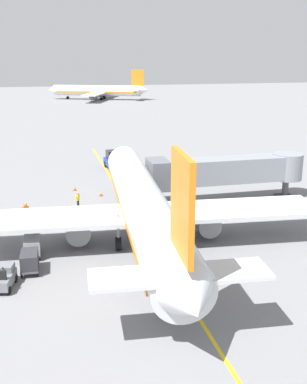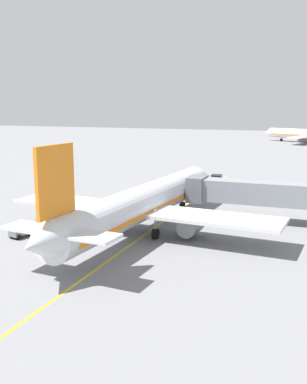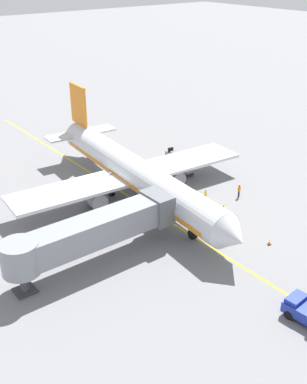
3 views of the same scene
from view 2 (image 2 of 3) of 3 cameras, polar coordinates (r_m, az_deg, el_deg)
name	(u,v)px [view 2 (image 2 of 3)]	position (r m, az deg, el deg)	size (l,w,h in m)	color
ground_plane	(153,229)	(49.88, -0.13, -4.75)	(400.00, 400.00, 0.00)	slate
gate_lead_in_line	(153,229)	(49.88, -0.13, -4.74)	(0.24, 80.00, 0.01)	gold
parked_airliner	(143,203)	(48.00, -1.37, -1.46)	(30.32, 37.35, 10.63)	silver
jet_bridge	(261,193)	(53.64, 13.44, -0.13)	(17.34, 3.50, 4.98)	gray
pushback_tractor	(216,183)	(72.97, 7.91, 1.09)	(2.58, 4.58, 2.40)	#1E339E
baggage_tug_lead	(22,230)	(48.87, -16.34, -4.67)	(1.75, 2.70, 1.62)	slate
baggage_cart_front	(63,219)	(51.56, -11.47, -3.35)	(1.38, 2.92, 1.58)	#4C4C51
baggage_cart_second_in_train	(47,225)	(49.41, -13.38, -4.07)	(1.38, 2.92, 1.58)	#4C4C51
ground_crew_wing_walker	(96,202)	(59.51, -7.34, -1.29)	(0.71, 0.36, 1.69)	#232328
ground_crew_loader	(140,201)	(59.52, -1.78, -1.21)	(0.47, 0.65, 1.69)	#232328
ground_crew_marshaller	(119,207)	(56.39, -4.36, -1.92)	(0.66, 0.47, 1.69)	#232328
safety_cone_nose_left	(169,202)	(62.12, 1.99, -1.31)	(0.36, 0.36, 0.59)	black
safety_cone_nose_right	(158,197)	(65.74, 0.62, -0.62)	(0.36, 0.36, 0.59)	black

